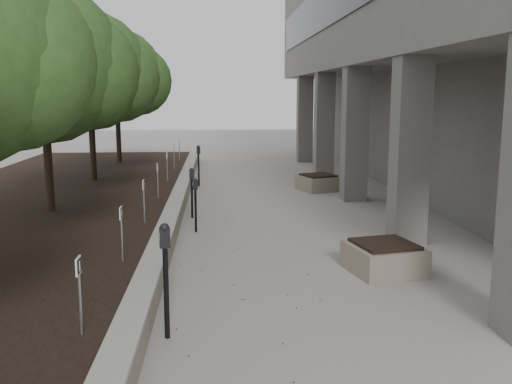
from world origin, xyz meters
name	(u,v)px	position (x,y,z in m)	size (l,w,h in m)	color
ground	(283,380)	(0.00, 0.00, 0.00)	(90.00, 90.00, 0.00)	gray
retaining_wall	(177,207)	(-1.82, 9.00, 0.25)	(0.39, 26.00, 0.50)	gray
planting_bed	(35,210)	(-5.50, 9.00, 0.20)	(7.00, 26.00, 0.40)	black
crabapple_tree_3	(44,98)	(-4.80, 8.00, 3.12)	(4.60, 4.00, 5.44)	#2B531F
crabapple_tree_4	(90,96)	(-4.80, 13.00, 3.12)	(4.60, 4.00, 5.44)	#2B531F
crabapple_tree_5	(117,96)	(-4.80, 18.00, 3.12)	(4.60, 4.00, 5.44)	#2B531F
parking_sign_2	(80,296)	(-2.35, 0.50, 0.88)	(0.04, 0.22, 0.96)	black
parking_sign_3	(122,234)	(-2.35, 3.50, 0.88)	(0.04, 0.22, 0.96)	black
parking_sign_4	(144,201)	(-2.35, 6.50, 0.88)	(0.04, 0.22, 0.96)	black
parking_sign_5	(158,181)	(-2.35, 9.50, 0.88)	(0.04, 0.22, 0.96)	black
parking_sign_6	(167,167)	(-2.35, 12.50, 0.88)	(0.04, 0.22, 0.96)	black
parking_sign_7	(174,157)	(-2.35, 15.50, 0.88)	(0.04, 0.22, 0.96)	black
parking_sign_8	(179,149)	(-2.35, 18.50, 0.88)	(0.04, 0.22, 0.96)	black
parking_meter_2	(166,281)	(-1.42, 1.25, 0.79)	(0.16, 0.11, 1.58)	black
parking_meter_3	(192,193)	(-1.40, 8.72, 0.66)	(0.13, 0.09, 1.33)	black
parking_meter_4	(196,205)	(-1.25, 7.18, 0.64)	(0.13, 0.09, 1.29)	black
parking_meter_5	(199,166)	(-1.39, 13.90, 0.72)	(0.14, 0.10, 1.45)	black
planter_front	(384,257)	(2.29, 3.87, 0.28)	(1.20, 1.20, 0.56)	gray
planter_back	(318,182)	(2.64, 12.82, 0.27)	(1.15, 1.15, 0.54)	gray
berry_scatter	(250,257)	(-0.10, 5.00, 0.01)	(3.30, 14.10, 0.02)	maroon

